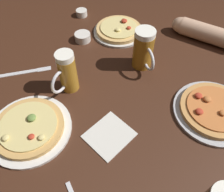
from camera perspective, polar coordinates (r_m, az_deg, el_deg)
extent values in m
cube|color=#3D2114|center=(0.92, 0.00, -1.36)|extent=(2.40, 2.40, 0.03)
cylinder|color=silver|center=(0.88, -20.01, -7.85)|extent=(0.30, 0.30, 0.01)
cylinder|color=tan|center=(0.86, -20.28, -7.33)|extent=(0.25, 0.25, 0.02)
cylinder|color=#DBC67A|center=(0.86, -20.50, -6.91)|extent=(0.21, 0.21, 0.01)
ellipsoid|color=#DBC67A|center=(0.85, -25.35, -9.52)|extent=(0.02, 0.02, 0.01)
ellipsoid|color=#DBC67A|center=(0.80, -17.45, -9.94)|extent=(0.02, 0.02, 0.01)
ellipsoid|color=#B73823|center=(0.82, -19.74, -9.63)|extent=(0.02, 0.02, 0.01)
ellipsoid|color=olive|center=(0.85, -19.68, -5.19)|extent=(0.03, 0.03, 0.02)
cylinder|color=silver|center=(1.23, 1.71, 15.94)|extent=(0.26, 0.26, 0.01)
cylinder|color=tan|center=(1.22, 1.73, 16.51)|extent=(0.23, 0.23, 0.02)
cylinder|color=#DBC67A|center=(1.21, 1.74, 16.98)|extent=(0.19, 0.19, 0.01)
ellipsoid|color=#B73823|center=(1.24, 3.11, 18.48)|extent=(0.03, 0.03, 0.02)
ellipsoid|color=#DBC67A|center=(1.18, 1.46, 16.42)|extent=(0.03, 0.03, 0.01)
ellipsoid|color=#DBC67A|center=(1.26, 3.08, 18.84)|extent=(0.02, 0.02, 0.01)
ellipsoid|color=#B73823|center=(1.20, 4.28, 16.84)|extent=(0.02, 0.02, 0.01)
cylinder|color=#B2B2B7|center=(0.95, 24.18, -3.61)|extent=(0.30, 0.30, 0.01)
cylinder|color=tan|center=(0.94, 24.47, -3.08)|extent=(0.26, 0.26, 0.02)
cylinder|color=#C67038|center=(0.93, 24.71, -2.65)|extent=(0.21, 0.21, 0.01)
ellipsoid|color=#B73823|center=(0.93, 21.05, 0.10)|extent=(0.03, 0.03, 0.01)
ellipsoid|color=#B73823|center=(0.88, 21.23, -3.63)|extent=(0.03, 0.03, 0.01)
ellipsoid|color=#C67038|center=(0.91, 26.24, -3.85)|extent=(0.03, 0.03, 0.01)
ellipsoid|color=#C67038|center=(0.93, 22.99, -0.70)|extent=(0.03, 0.03, 0.01)
cylinder|color=#9E6619|center=(1.00, 7.82, 11.22)|extent=(0.09, 0.09, 0.16)
cylinder|color=white|center=(0.95, 8.43, 15.45)|extent=(0.09, 0.09, 0.02)
torus|color=silver|center=(0.96, 9.16, 9.17)|extent=(0.09, 0.07, 0.10)
cylinder|color=#B27A23|center=(0.91, -11.04, 5.51)|extent=(0.07, 0.07, 0.16)
cylinder|color=white|center=(0.85, -11.97, 9.77)|extent=(0.07, 0.07, 0.02)
torus|color=silver|center=(0.89, -12.93, 3.58)|extent=(0.01, 0.10, 0.10)
cylinder|color=silver|center=(1.18, -7.43, 14.56)|extent=(0.08, 0.08, 0.04)
cylinder|color=silver|center=(1.37, -7.69, 20.10)|extent=(0.06, 0.06, 0.03)
cube|color=silver|center=(0.82, -0.68, -9.82)|extent=(0.17, 0.18, 0.01)
cube|color=silver|center=(1.08, -22.40, 5.45)|extent=(0.14, 0.15, 0.01)
cube|color=silver|center=(1.07, -16.78, 6.63)|extent=(0.06, 0.06, 0.00)
cylinder|color=tan|center=(1.25, 23.19, 14.27)|extent=(0.28, 0.09, 0.09)
ellipsoid|color=tan|center=(1.26, 17.17, 16.72)|extent=(0.10, 0.08, 0.08)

